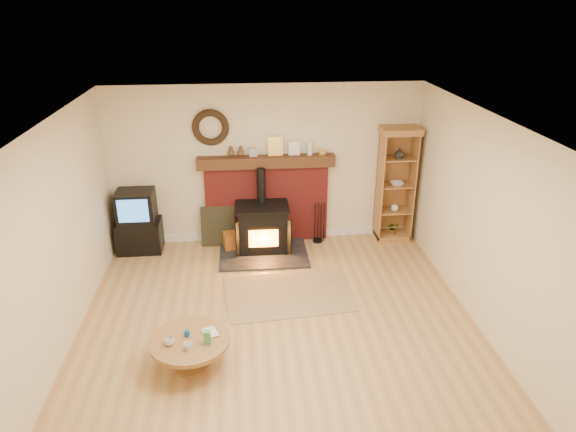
{
  "coord_description": "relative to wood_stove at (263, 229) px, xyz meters",
  "views": [
    {
      "loc": [
        -0.39,
        -5.19,
        3.86
      ],
      "look_at": [
        0.19,
        1.0,
        1.15
      ],
      "focal_mm": 32.0,
      "sensor_mm": 36.0,
      "label": 1
    }
  ],
  "objects": [
    {
      "name": "tv_unit",
      "position": [
        -1.98,
        0.19,
        0.11
      ],
      "size": [
        0.7,
        0.5,
        1.02
      ],
      "color": "black",
      "rests_on": "ground"
    },
    {
      "name": "wood_stove",
      "position": [
        0.0,
        0.0,
        0.0
      ],
      "size": [
        1.4,
        1.0,
        1.34
      ],
      "color": "black",
      "rests_on": "ground"
    },
    {
      "name": "chimney_breast",
      "position": [
        0.1,
        0.39,
        0.42
      ],
      "size": [
        2.2,
        0.22,
        1.78
      ],
      "color": "maroon",
      "rests_on": "ground"
    },
    {
      "name": "curio_cabinet",
      "position": [
        2.21,
        0.28,
        0.58
      ],
      "size": [
        0.62,
        0.45,
        1.93
      ],
      "color": "#996632",
      "rests_on": "ground"
    },
    {
      "name": "leaning_painting",
      "position": [
        -0.72,
        0.27,
        -0.05
      ],
      "size": [
        0.56,
        0.15,
        0.66
      ],
      "primitive_type": "cube",
      "rotation": [
        -0.17,
        0.0,
        0.0
      ],
      "color": "black",
      "rests_on": "ground"
    },
    {
      "name": "area_rug",
      "position": [
        0.28,
        -1.37,
        -0.37
      ],
      "size": [
        1.82,
        1.33,
        0.01
      ],
      "primitive_type": "cube",
      "rotation": [
        0.0,
        0.0,
        0.09
      ],
      "color": "brown",
      "rests_on": "ground"
    },
    {
      "name": "firelog_box",
      "position": [
        -0.41,
        0.12,
        -0.24
      ],
      "size": [
        0.48,
        0.35,
        0.27
      ],
      "primitive_type": "cube",
      "rotation": [
        0.0,
        0.0,
        0.19
      ],
      "color": "gold",
      "rests_on": "ground"
    },
    {
      "name": "ground",
      "position": [
        0.09,
        -2.28,
        -0.38
      ],
      "size": [
        5.5,
        5.5,
        0.0
      ],
      "primitive_type": "plane",
      "color": "#AA7B47",
      "rests_on": "ground"
    },
    {
      "name": "fire_tools",
      "position": [
        0.94,
        0.22,
        -0.23
      ],
      "size": [
        0.19,
        0.16,
        0.7
      ],
      "color": "black",
      "rests_on": "ground"
    },
    {
      "name": "coffee_table",
      "position": [
        -0.94,
        -2.78,
        -0.07
      ],
      "size": [
        0.89,
        0.89,
        0.54
      ],
      "color": "brown",
      "rests_on": "ground"
    },
    {
      "name": "room_shell",
      "position": [
        0.08,
        -2.18,
        1.34
      ],
      "size": [
        5.02,
        5.52,
        2.61
      ],
      "color": "beige",
      "rests_on": "ground"
    }
  ]
}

